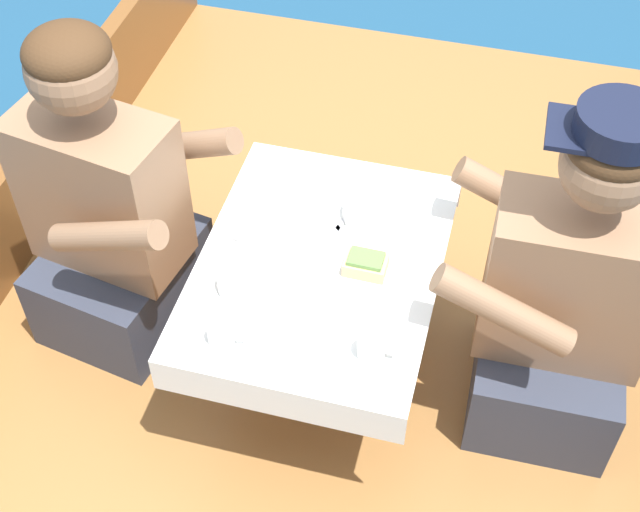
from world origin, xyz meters
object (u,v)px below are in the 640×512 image
Objects in this scene: sandwich at (366,264)px; coffee_cup_port at (222,333)px; person_starboard at (562,303)px; person_port at (109,216)px; coffee_cup_starboard at (372,346)px.

sandwich reaches higher than coffee_cup_port.
coffee_cup_port is (-0.27, -0.28, -0.01)m from sandwich.
person_starboard is at bearing 24.97° from coffee_cup_port.
person_port is 9.40× the size of sandwich.
person_port is 10.69× the size of coffee_cup_port.
coffee_cup_starboard is (0.34, 0.05, 0.01)m from coffee_cup_port.
person_port is 0.84m from coffee_cup_starboard.
coffee_cup_port is at bearing -172.34° from coffee_cup_starboard.
person_starboard reaches higher than person_port.
sandwich is at bearing 46.28° from coffee_cup_port.
person_starboard is 0.49m from sandwich.
sandwich is 0.39m from coffee_cup_port.
person_starboard reaches higher than coffee_cup_port.
person_port is at bearing 159.08° from coffee_cup_starboard.
coffee_cup_port is 1.00× the size of coffee_cup_starboard.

